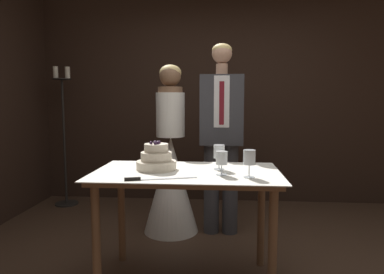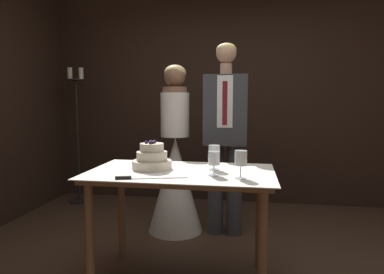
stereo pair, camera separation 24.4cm
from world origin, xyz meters
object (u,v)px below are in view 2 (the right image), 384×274
Objects in this scene: wine_glass_far at (214,160)px; tiered_cake at (152,159)px; cake_table at (181,186)px; wine_glass_near at (241,160)px; cake_knife at (138,178)px; groom at (225,131)px; candle_stand at (78,139)px; wine_glass_middle at (214,153)px; bride at (175,171)px.

tiered_cake is at bearing 162.33° from wine_glass_far.
wine_glass_near reaches higher than cake_table.
tiered_cake is 0.33m from cake_knife.
tiered_cake reaches higher than wine_glass_far.
wine_glass_far is 0.09× the size of groom.
candle_stand is (-1.47, 1.68, -0.07)m from tiered_cake.
cake_knife is 2.50× the size of wine_glass_middle.
wine_glass_near is (0.64, -0.21, 0.05)m from tiered_cake.
wine_glass_far is at bearing -84.95° from wine_glass_middle.
groom is (0.00, 1.05, 0.09)m from wine_glass_far.
wine_glass_middle is at bearing -91.37° from groom.
wine_glass_middle is 1.12× the size of wine_glass_far.
cake_knife is 2.49× the size of wine_glass_near.
cake_knife is at bearing -158.98° from wine_glass_far.
tiered_cake is at bearing 169.86° from cake_table.
wine_glass_far is at bearing 162.05° from wine_glass_near.
wine_glass_far reaches higher than cake_knife.
tiered_cake is 0.17× the size of candle_stand.
bride is at bearing 118.55° from wine_glass_middle.
cake_table is at bearing -45.56° from candle_stand.
wine_glass_near is at bearing -41.85° from candle_stand.
cake_knife is at bearing -88.84° from bride.
wine_glass_near reaches higher than cake_knife.
wine_glass_middle reaches higher than cake_knife.
bride is (-0.67, 1.11, -0.32)m from wine_glass_near.
wine_glass_far is at bearing -17.67° from tiered_cake.
groom is at bearing 98.80° from wine_glass_near.
wine_glass_middle is (0.45, 0.04, 0.05)m from tiered_cake.
wine_glass_near is 1.34m from bride.
cake_table is at bearing -10.14° from tiered_cake.
candle_stand reaches higher than wine_glass_middle.
cake_knife reaches higher than cake_table.
groom is at bearing -0.08° from bride.
cake_knife is 1.33m from groom.
cake_knife is at bearing -169.27° from wine_glass_near.
wine_glass_middle is 0.11× the size of bride.
bride is (-0.02, 0.91, -0.28)m from tiered_cake.
wine_glass_far is 1.20m from bride.
groom is (0.25, 0.95, 0.31)m from cake_table.
cake_table is 2.42m from candle_stand.
wine_glass_far is (0.46, 0.18, 0.10)m from cake_knife.
bride is 1.65m from candle_stand.
tiered_cake is 1.79× the size of wine_glass_far.
groom reaches higher than cake_table.
wine_glass_near is 1.13m from groom.
cake_table is 0.79× the size of bride.
wine_glass_near is 0.31m from wine_glass_middle.
wine_glass_far is at bearing 5.00° from cake_knife.
groom reaches higher than bride.
bride is at bearing 120.94° from wine_glass_near.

